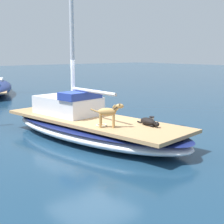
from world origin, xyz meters
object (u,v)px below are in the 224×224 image
deck_winch (152,120)px  dog_black (149,122)px  coiled_rope (102,125)px  dog_tan (109,113)px  sailboat_main (92,128)px

deck_winch → dog_black: bearing=-151.1°
coiled_rope → dog_tan: bearing=-80.6°
dog_tan → deck_winch: dog_tan is taller
sailboat_main → deck_winch: deck_winch is taller
sailboat_main → dog_black: (0.65, -1.88, 0.43)m
dog_tan → coiled_rope: 0.48m
dog_tan → sailboat_main: bearing=73.6°
dog_black → dog_tan: bearing=152.0°
dog_tan → deck_winch: 1.42m
sailboat_main → dog_tan: size_ratio=10.28×
sailboat_main → dog_black: 2.03m
sailboat_main → coiled_rope: size_ratio=23.13×
dog_tan → coiled_rope: bearing=99.4°
dog_black → sailboat_main: bearing=109.1°
dog_black → coiled_rope: (-1.08, 0.82, -0.08)m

